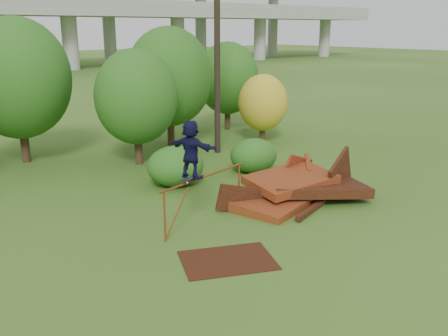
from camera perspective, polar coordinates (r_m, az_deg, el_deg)
ground at (r=15.05m, az=7.21°, el=-6.98°), size 240.00×240.00×0.00m
scrap_pile at (r=17.44m, az=8.46°, el=-2.28°), size 5.73×3.51×2.04m
grind_rail at (r=15.05m, az=-2.19°, el=-2.08°), size 3.73×1.00×1.51m
skateboard at (r=14.49m, az=-3.74°, el=-1.16°), size 0.86×0.42×0.09m
skater at (r=14.26m, az=-3.80°, el=2.15°), size 0.99×1.64×1.69m
flat_plate at (r=13.04m, az=0.41°, el=-10.50°), size 2.82×2.48×0.03m
tree_1 at (r=23.36m, az=-22.52°, el=9.43°), size 4.52×4.52×6.29m
tree_2 at (r=21.69m, az=-10.01°, el=7.99°), size 3.54×3.54×4.98m
tree_3 at (r=25.07m, az=-6.26°, el=10.30°), size 4.24×4.24×5.88m
tree_4 at (r=26.02m, az=4.47°, el=7.45°), size 2.55×2.55×3.52m
tree_5 at (r=29.10m, az=0.41°, el=10.21°), size 3.59×3.59×5.04m
shrub_left at (r=18.88m, az=-5.58°, el=0.24°), size 2.19×2.02×1.52m
shrub_right at (r=20.59m, az=3.39°, el=1.45°), size 1.99×1.83×1.41m
utility_pole at (r=23.31m, az=-0.79°, el=14.15°), size 1.40×0.28×10.12m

